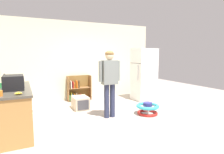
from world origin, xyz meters
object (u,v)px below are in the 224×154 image
at_px(bookshelf, 77,90).
at_px(microwave, 14,82).
at_px(amber_bottle, 20,81).
at_px(standing_person, 110,78).
at_px(white_cup, 11,84).
at_px(banana_bunch, 18,93).
at_px(refrigerator, 144,74).
at_px(pet_carrier, 80,103).
at_px(green_cup, 1,85).
at_px(kitchen_counter, 15,109).
at_px(orange_cup, 0,93).
at_px(baby_walker, 148,108).
at_px(teal_cup, 14,83).
at_px(clear_bottle, 5,80).

distance_m(bookshelf, microwave, 2.95).
bearing_deg(amber_bottle, standing_person, -10.41).
bearing_deg(white_cup, banana_bunch, -81.47).
bearing_deg(refrigerator, pet_carrier, -176.00).
xyz_separation_m(bookshelf, white_cup, (-1.92, -1.76, 0.57)).
bearing_deg(green_cup, kitchen_counter, -33.90).
distance_m(refrigerator, orange_cup, 4.56).
height_order(baby_walker, banana_bunch, banana_bunch).
relative_size(standing_person, microwave, 3.47).
bearing_deg(microwave, pet_carrier, 34.70).
relative_size(kitchen_counter, teal_cup, 19.74).
relative_size(amber_bottle, green_cup, 2.59).
bearing_deg(orange_cup, kitchen_counter, 77.73).
height_order(kitchen_counter, banana_bunch, banana_bunch).
bearing_deg(teal_cup, green_cup, -129.22).
distance_m(standing_person, orange_cup, 2.38).
bearing_deg(baby_walker, banana_bunch, -171.87).
bearing_deg(kitchen_counter, white_cup, 100.80).
bearing_deg(kitchen_counter, refrigerator, 15.34).
relative_size(pet_carrier, white_cup, 5.81).
xyz_separation_m(kitchen_counter, baby_walker, (3.12, -0.32, -0.29)).
distance_m(bookshelf, amber_bottle, 2.53).
xyz_separation_m(standing_person, banana_bunch, (-2.02, -0.66, -0.08)).
distance_m(baby_walker, pet_carrier, 1.92).
bearing_deg(refrigerator, white_cup, -167.99).
distance_m(microwave, banana_bunch, 0.56).
relative_size(banana_bunch, amber_bottle, 0.64).
relative_size(bookshelf, baby_walker, 1.41).
bearing_deg(baby_walker, clear_bottle, 165.06).
height_order(bookshelf, white_cup, white_cup).
xyz_separation_m(bookshelf, orange_cup, (-2.04, -2.76, 0.57)).
bearing_deg(refrigerator, amber_bottle, -168.01).
bearing_deg(clear_bottle, orange_cup, -89.18).
bearing_deg(microwave, bookshelf, 49.92).
distance_m(clear_bottle, teal_cup, 0.24).
xyz_separation_m(refrigerator, clear_bottle, (-4.18, -0.53, 0.11)).
height_order(teal_cup, green_cup, same).
height_order(banana_bunch, clear_bottle, clear_bottle).
bearing_deg(kitchen_counter, microwave, -84.63).
bearing_deg(white_cup, baby_walker, -9.94).
bearing_deg(bookshelf, banana_bunch, -122.77).
relative_size(refrigerator, microwave, 3.71).
height_order(baby_walker, green_cup, green_cup).
relative_size(pet_carrier, clear_bottle, 2.24).
bearing_deg(banana_bunch, bookshelf, 57.23).
height_order(clear_bottle, white_cup, clear_bottle).
relative_size(baby_walker, green_cup, 6.36).
relative_size(refrigerator, standing_person, 1.07).
xyz_separation_m(banana_bunch, green_cup, (-0.33, 0.90, 0.02)).
bearing_deg(bookshelf, baby_walker, -61.57).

